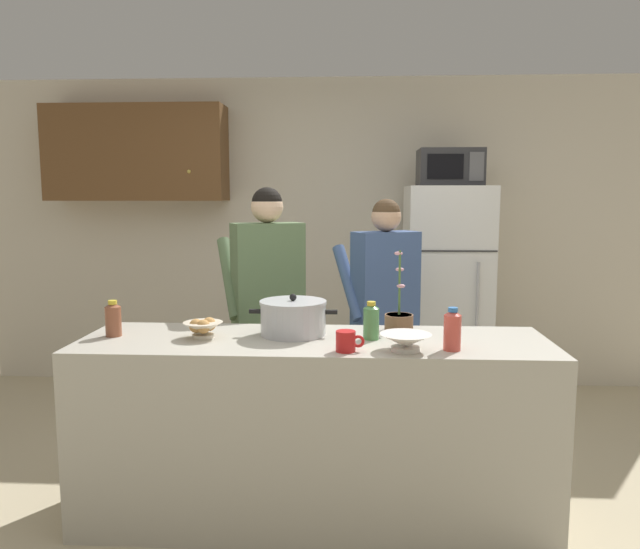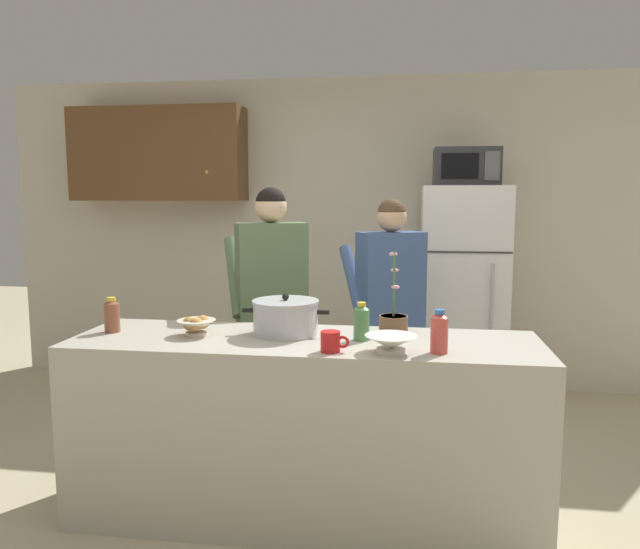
{
  "view_description": "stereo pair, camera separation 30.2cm",
  "coord_description": "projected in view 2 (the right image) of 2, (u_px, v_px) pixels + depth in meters",
  "views": [
    {
      "loc": [
        0.19,
        -2.91,
        1.62
      ],
      "look_at": [
        0.0,
        0.55,
        1.17
      ],
      "focal_mm": 33.88,
      "sensor_mm": 36.0,
      "label": 1
    },
    {
      "loc": [
        0.49,
        -2.88,
        1.62
      ],
      "look_at": [
        0.0,
        0.55,
        1.17
      ],
      "focal_mm": 33.88,
      "sensor_mm": 36.0,
      "label": 2
    }
  ],
  "objects": [
    {
      "name": "potted_orchid",
      "position": [
        393.0,
        321.0,
        3.13
      ],
      "size": [
        0.15,
        0.15,
        0.42
      ],
      "color": "brown",
      "rests_on": "kitchen_island"
    },
    {
      "name": "microwave",
      "position": [
        466.0,
        167.0,
        4.53
      ],
      "size": [
        0.48,
        0.37,
        0.28
      ],
      "color": "#2D2D30",
      "rests_on": "refrigerator"
    },
    {
      "name": "bottle_far_corner",
      "position": [
        361.0,
        322.0,
        2.94
      ],
      "size": [
        0.08,
        0.08,
        0.19
      ],
      "color": "#4C8C4C",
      "rests_on": "kitchen_island"
    },
    {
      "name": "kitchen_island",
      "position": [
        305.0,
        428.0,
        3.04
      ],
      "size": [
        2.31,
        0.68,
        0.92
      ],
      "primitive_type": "cube",
      "color": "#BCB7A8",
      "rests_on": "ground"
    },
    {
      "name": "person_near_pot",
      "position": [
        271.0,
        289.0,
        3.76
      ],
      "size": [
        0.62,
        0.57,
        1.67
      ],
      "color": "#33384C",
      "rests_on": "ground"
    },
    {
      "name": "bread_bowl",
      "position": [
        196.0,
        326.0,
        3.04
      ],
      "size": [
        0.2,
        0.2,
        0.1
      ],
      "color": "beige",
      "rests_on": "kitchen_island"
    },
    {
      "name": "ground_plane",
      "position": [
        305.0,
        514.0,
        3.1
      ],
      "size": [
        14.0,
        14.0,
        0.0
      ],
      "primitive_type": "plane",
      "color": "#C6B793"
    },
    {
      "name": "coffee_mug",
      "position": [
        331.0,
        342.0,
        2.73
      ],
      "size": [
        0.13,
        0.09,
        0.1
      ],
      "color": "red",
      "rests_on": "kitchen_island"
    },
    {
      "name": "cooking_pot",
      "position": [
        286.0,
        317.0,
        3.07
      ],
      "size": [
        0.45,
        0.34,
        0.21
      ],
      "color": "silver",
      "rests_on": "kitchen_island"
    },
    {
      "name": "back_wall_unit",
      "position": [
        317.0,
        220.0,
        5.18
      ],
      "size": [
        6.0,
        0.48,
        2.6
      ],
      "color": "beige",
      "rests_on": "ground"
    },
    {
      "name": "bottle_near_edge",
      "position": [
        112.0,
        315.0,
        3.12
      ],
      "size": [
        0.08,
        0.08,
        0.18
      ],
      "color": "brown",
      "rests_on": "kitchen_island"
    },
    {
      "name": "empty_bowl",
      "position": [
        391.0,
        343.0,
        2.71
      ],
      "size": [
        0.24,
        0.24,
        0.08
      ],
      "color": "white",
      "rests_on": "kitchen_island"
    },
    {
      "name": "refrigerator",
      "position": [
        462.0,
        296.0,
        4.68
      ],
      "size": [
        0.64,
        0.68,
        1.7
      ],
      "color": "white",
      "rests_on": "ground"
    },
    {
      "name": "bottle_mid_counter",
      "position": [
        439.0,
        332.0,
        2.7
      ],
      "size": [
        0.08,
        0.08,
        0.2
      ],
      "color": "#D84C3F",
      "rests_on": "kitchen_island"
    },
    {
      "name": "person_by_sink",
      "position": [
        390.0,
        295.0,
        3.83
      ],
      "size": [
        0.6,
        0.56,
        1.6
      ],
      "color": "#726656",
      "rests_on": "ground"
    }
  ]
}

